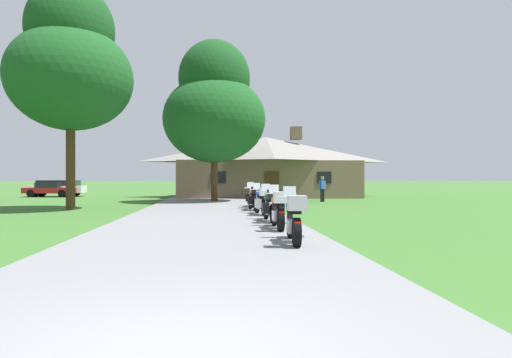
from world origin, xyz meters
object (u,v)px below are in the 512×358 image
object	(u,v)px
bystander_blue_shirt_near_lodge	(322,188)
tree_by_lodge_front	(214,107)
motorcycle_orange_second_in_row	(278,210)
motorcycle_orange_farthest_in_row	(252,196)
tree_left_near	(71,64)
parked_red_sedan_far_left	(51,189)
motorcycle_green_third_in_row	(271,206)
motorcycle_orange_fifth_in_row	(254,199)
motorcycle_blue_nearest_to_camera	(294,219)
parked_white_suv_far_left	(57,187)
motorcycle_blue_fourth_in_row	(262,201)

from	to	relation	value
bystander_blue_shirt_near_lodge	tree_by_lodge_front	bearing A→B (deg)	146.38
motorcycle_orange_second_in_row	motorcycle_orange_farthest_in_row	world-z (taller)	same
motorcycle_orange_farthest_in_row	bystander_blue_shirt_near_lodge	xyz separation A→B (m)	(5.10, 5.50, 0.34)
tree_left_near	parked_red_sedan_far_left	size ratio (longest dim) A/B	2.55
motorcycle_green_third_in_row	motorcycle_orange_fifth_in_row	size ratio (longest dim) A/B	1.00
motorcycle_orange_farthest_in_row	parked_red_sedan_far_left	world-z (taller)	motorcycle_orange_farthest_in_row
motorcycle_blue_nearest_to_camera	motorcycle_orange_farthest_in_row	distance (m)	12.97
parked_white_suv_far_left	parked_red_sedan_far_left	bearing A→B (deg)	162.78
motorcycle_blue_nearest_to_camera	tree_by_lodge_front	size ratio (longest dim) A/B	0.20
parked_white_suv_far_left	parked_red_sedan_far_left	xyz separation A→B (m)	(-0.21, -0.73, -0.13)
motorcycle_orange_fifth_in_row	parked_red_sedan_far_left	size ratio (longest dim) A/B	0.48
motorcycle_green_third_in_row	motorcycle_blue_fourth_in_row	distance (m)	2.85
motorcycle_orange_fifth_in_row	motorcycle_orange_second_in_row	bearing A→B (deg)	-95.31
motorcycle_blue_nearest_to_camera	motorcycle_orange_fifth_in_row	size ratio (longest dim) A/B	1.00
motorcycle_green_third_in_row	parked_white_suv_far_left	xyz separation A→B (m)	(-15.51, 23.97, 0.17)
motorcycle_green_third_in_row	motorcycle_blue_fourth_in_row	world-z (taller)	same
parked_white_suv_far_left	parked_red_sedan_far_left	world-z (taller)	parked_white_suv_far_left
motorcycle_orange_second_in_row	motorcycle_blue_fourth_in_row	distance (m)	5.07
bystander_blue_shirt_near_lodge	motorcycle_orange_farthest_in_row	bearing A→B (deg)	-161.79
parked_red_sedan_far_left	tree_by_lodge_front	bearing A→B (deg)	-117.73
tree_by_lodge_front	parked_white_suv_far_left	distance (m)	17.67
motorcycle_orange_fifth_in_row	motorcycle_orange_farthest_in_row	distance (m)	2.41
motorcycle_blue_nearest_to_camera	motorcycle_green_third_in_row	bearing A→B (deg)	92.64
bystander_blue_shirt_near_lodge	parked_red_sedan_far_left	distance (m)	23.04
tree_by_lodge_front	tree_left_near	size ratio (longest dim) A/B	0.95
motorcycle_orange_farthest_in_row	motorcycle_orange_second_in_row	bearing A→B (deg)	-89.65
motorcycle_blue_fourth_in_row	tree_by_lodge_front	xyz separation A→B (m)	(-2.00, 11.13, 5.65)
tree_by_lodge_front	parked_red_sedan_far_left	size ratio (longest dim) A/B	2.44
tree_by_lodge_front	motorcycle_blue_fourth_in_row	bearing A→B (deg)	-79.82
motorcycle_green_third_in_row	motorcycle_orange_farthest_in_row	bearing A→B (deg)	86.70
motorcycle_orange_farthest_in_row	motorcycle_orange_fifth_in_row	bearing A→B (deg)	-91.86
motorcycle_orange_fifth_in_row	tree_by_lodge_front	world-z (taller)	tree_by_lodge_front
tree_by_lodge_front	parked_white_suv_far_left	xyz separation A→B (m)	(-13.50, 9.99, -5.48)
motorcycle_orange_farthest_in_row	bystander_blue_shirt_near_lodge	distance (m)	7.51
motorcycle_blue_nearest_to_camera	parked_white_suv_far_left	size ratio (longest dim) A/B	0.45
motorcycle_green_third_in_row	motorcycle_orange_second_in_row	bearing A→B (deg)	-94.98
motorcycle_orange_second_in_row	parked_white_suv_far_left	size ratio (longest dim) A/B	0.45
tree_by_lodge_front	parked_white_suv_far_left	size ratio (longest dim) A/B	2.31
motorcycle_green_third_in_row	tree_left_near	world-z (taller)	tree_left_near
motorcycle_blue_fourth_in_row	parked_white_suv_far_left	distance (m)	26.20
bystander_blue_shirt_near_lodge	parked_white_suv_far_left	size ratio (longest dim) A/B	0.36
motorcycle_orange_second_in_row	motorcycle_orange_fifth_in_row	distance (m)	7.71
motorcycle_orange_fifth_in_row	motorcycle_blue_nearest_to_camera	bearing A→B (deg)	-95.58
motorcycle_blue_fourth_in_row	tree_left_near	xyz separation A→B (m)	(-9.04, 4.48, 6.61)
motorcycle_orange_farthest_in_row	parked_red_sedan_far_left	size ratio (longest dim) A/B	0.48
motorcycle_orange_second_in_row	tree_by_lodge_front	distance (m)	17.27
parked_red_sedan_far_left	motorcycle_blue_fourth_in_row	bearing A→B (deg)	-136.08
bystander_blue_shirt_near_lodge	tree_left_near	bearing A→B (deg)	174.28
motorcycle_orange_fifth_in_row	motorcycle_orange_farthest_in_row	bearing A→B (deg)	81.79
motorcycle_blue_nearest_to_camera	motorcycle_blue_fourth_in_row	world-z (taller)	same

